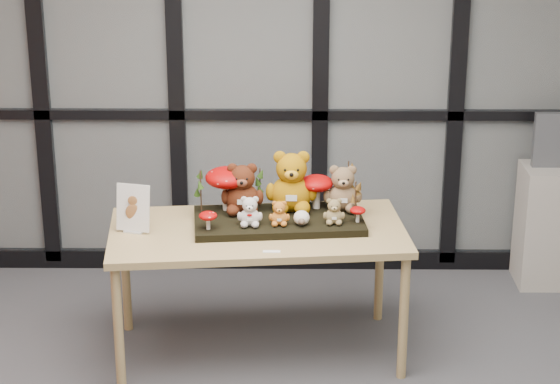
{
  "coord_description": "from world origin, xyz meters",
  "views": [
    {
      "loc": [
        0.26,
        -3.69,
        2.74
      ],
      "look_at": [
        0.21,
        1.27,
        0.96
      ],
      "focal_mm": 65.0,
      "sensor_mm": 36.0,
      "label": 1
    }
  ],
  "objects_px": {
    "bear_tan_back": "(343,185)",
    "mushroom_front_right": "(358,214)",
    "diorama_tray": "(279,221)",
    "bear_pooh_yellow": "(291,178)",
    "bear_small_yellow": "(279,212)",
    "display_table": "(258,240)",
    "mushroom_front_left": "(208,220)",
    "mushroom_back_right": "(316,190)",
    "bear_brown_medium": "(242,185)",
    "bear_white_bow": "(250,209)",
    "plush_cream_hedgehog": "(302,217)",
    "mushroom_back_left": "(227,187)",
    "bear_beige_small": "(334,210)",
    "sign_holder": "(133,211)"
  },
  "relations": [
    {
      "from": "bear_brown_medium",
      "to": "display_table",
      "type": "bearing_deg",
      "value": -67.51
    },
    {
      "from": "bear_small_yellow",
      "to": "sign_holder",
      "type": "relative_size",
      "value": 0.56
    },
    {
      "from": "display_table",
      "to": "plush_cream_hedgehog",
      "type": "height_order",
      "value": "plush_cream_hedgehog"
    },
    {
      "from": "bear_tan_back",
      "to": "mushroom_front_left",
      "type": "distance_m",
      "value": 0.78
    },
    {
      "from": "mushroom_back_right",
      "to": "mushroom_front_left",
      "type": "distance_m",
      "value": 0.66
    },
    {
      "from": "bear_brown_medium",
      "to": "mushroom_front_left",
      "type": "height_order",
      "value": "bear_brown_medium"
    },
    {
      "from": "bear_pooh_yellow",
      "to": "mushroom_back_right",
      "type": "distance_m",
      "value": 0.16
    },
    {
      "from": "display_table",
      "to": "mushroom_back_left",
      "type": "xyz_separation_m",
      "value": [
        -0.17,
        0.19,
        0.24
      ]
    },
    {
      "from": "display_table",
      "to": "mushroom_back_left",
      "type": "relative_size",
      "value": 6.21
    },
    {
      "from": "mushroom_back_right",
      "to": "bear_brown_medium",
      "type": "bearing_deg",
      "value": -171.82
    },
    {
      "from": "bear_pooh_yellow",
      "to": "bear_white_bow",
      "type": "height_order",
      "value": "bear_pooh_yellow"
    },
    {
      "from": "display_table",
      "to": "bear_white_bow",
      "type": "bearing_deg",
      "value": -139.11
    },
    {
      "from": "mushroom_back_right",
      "to": "bear_tan_back",
      "type": "bearing_deg",
      "value": -7.3
    },
    {
      "from": "display_table",
      "to": "mushroom_front_left",
      "type": "xyz_separation_m",
      "value": [
        -0.25,
        -0.1,
        0.16
      ]
    },
    {
      "from": "mushroom_front_left",
      "to": "mushroom_back_right",
      "type": "bearing_deg",
      "value": 29.16
    },
    {
      "from": "bear_brown_medium",
      "to": "mushroom_front_left",
      "type": "xyz_separation_m",
      "value": [
        -0.17,
        -0.26,
        -0.1
      ]
    },
    {
      "from": "bear_white_bow",
      "to": "bear_beige_small",
      "type": "distance_m",
      "value": 0.44
    },
    {
      "from": "display_table",
      "to": "bear_beige_small",
      "type": "bearing_deg",
      "value": -6.9
    },
    {
      "from": "bear_tan_back",
      "to": "bear_beige_small",
      "type": "relative_size",
      "value": 1.83
    },
    {
      "from": "bear_pooh_yellow",
      "to": "bear_small_yellow",
      "type": "height_order",
      "value": "bear_pooh_yellow"
    },
    {
      "from": "bear_small_yellow",
      "to": "plush_cream_hedgehog",
      "type": "xyz_separation_m",
      "value": [
        0.12,
        -0.0,
        -0.03
      ]
    },
    {
      "from": "bear_white_bow",
      "to": "mushroom_back_left",
      "type": "relative_size",
      "value": 0.67
    },
    {
      "from": "bear_small_yellow",
      "to": "sign_holder",
      "type": "bearing_deg",
      "value": 175.48
    },
    {
      "from": "bear_brown_medium",
      "to": "mushroom_back_left",
      "type": "bearing_deg",
      "value": 154.62
    },
    {
      "from": "display_table",
      "to": "bear_white_bow",
      "type": "height_order",
      "value": "bear_white_bow"
    },
    {
      "from": "bear_tan_back",
      "to": "bear_small_yellow",
      "type": "relative_size",
      "value": 1.91
    },
    {
      "from": "diorama_tray",
      "to": "mushroom_front_right",
      "type": "distance_m",
      "value": 0.43
    },
    {
      "from": "bear_tan_back",
      "to": "mushroom_front_left",
      "type": "height_order",
      "value": "bear_tan_back"
    },
    {
      "from": "display_table",
      "to": "bear_small_yellow",
      "type": "xyz_separation_m",
      "value": [
        0.12,
        -0.03,
        0.18
      ]
    },
    {
      "from": "diorama_tray",
      "to": "mushroom_back_left",
      "type": "xyz_separation_m",
      "value": [
        -0.28,
        0.12,
        0.15
      ]
    },
    {
      "from": "plush_cream_hedgehog",
      "to": "mushroom_front_right",
      "type": "xyz_separation_m",
      "value": [
        0.3,
        0.04,
        0.0
      ]
    },
    {
      "from": "bear_pooh_yellow",
      "to": "bear_tan_back",
      "type": "height_order",
      "value": "bear_pooh_yellow"
    },
    {
      "from": "bear_brown_medium",
      "to": "bear_white_bow",
      "type": "relative_size",
      "value": 1.72
    },
    {
      "from": "bear_beige_small",
      "to": "mushroom_front_left",
      "type": "height_order",
      "value": "bear_beige_small"
    },
    {
      "from": "bear_pooh_yellow",
      "to": "display_table",
      "type": "bearing_deg",
      "value": -138.53
    },
    {
      "from": "bear_tan_back",
      "to": "mushroom_front_right",
      "type": "distance_m",
      "value": 0.22
    },
    {
      "from": "bear_white_bow",
      "to": "mushroom_front_right",
      "type": "height_order",
      "value": "bear_white_bow"
    },
    {
      "from": "bear_pooh_yellow",
      "to": "mushroom_back_left",
      "type": "height_order",
      "value": "bear_pooh_yellow"
    },
    {
      "from": "bear_brown_medium",
      "to": "bear_tan_back",
      "type": "relative_size",
      "value": 1.09
    },
    {
      "from": "mushroom_back_left",
      "to": "mushroom_back_right",
      "type": "height_order",
      "value": "mushroom_back_left"
    },
    {
      "from": "bear_small_yellow",
      "to": "plush_cream_hedgehog",
      "type": "bearing_deg",
      "value": -6.5
    },
    {
      "from": "bear_tan_back",
      "to": "bear_pooh_yellow",
      "type": "bearing_deg",
      "value": 175.53
    },
    {
      "from": "bear_small_yellow",
      "to": "bear_white_bow",
      "type": "xyz_separation_m",
      "value": [
        -0.15,
        -0.01,
        0.02
      ]
    },
    {
      "from": "bear_pooh_yellow",
      "to": "bear_small_yellow",
      "type": "bearing_deg",
      "value": -111.49
    },
    {
      "from": "mushroom_back_right",
      "to": "diorama_tray",
      "type": "bearing_deg",
      "value": -144.24
    },
    {
      "from": "mushroom_back_left",
      "to": "bear_tan_back",
      "type": "bearing_deg",
      "value": 0.87
    },
    {
      "from": "mushroom_back_left",
      "to": "mushroom_front_right",
      "type": "height_order",
      "value": "mushroom_back_left"
    },
    {
      "from": "plush_cream_hedgehog",
      "to": "sign_holder",
      "type": "xyz_separation_m",
      "value": [
        -0.88,
        -0.01,
        0.04
      ]
    },
    {
      "from": "bear_white_bow",
      "to": "mushroom_front_right",
      "type": "distance_m",
      "value": 0.57
    },
    {
      "from": "bear_white_bow",
      "to": "bear_beige_small",
      "type": "relative_size",
      "value": 1.16
    }
  ]
}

